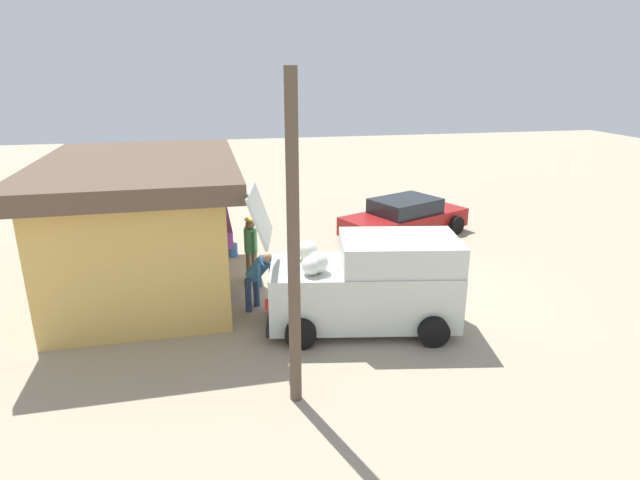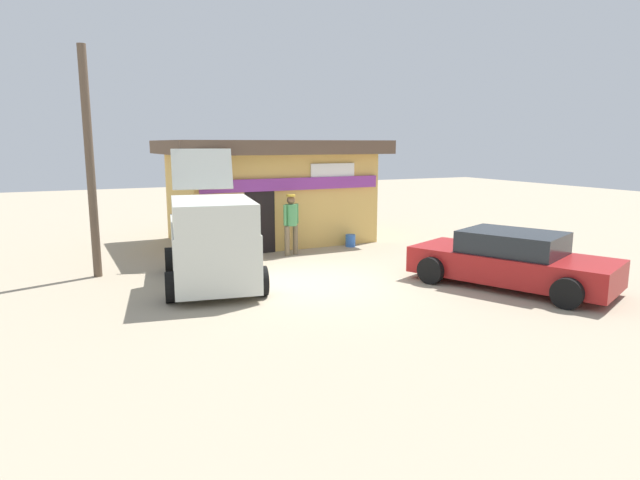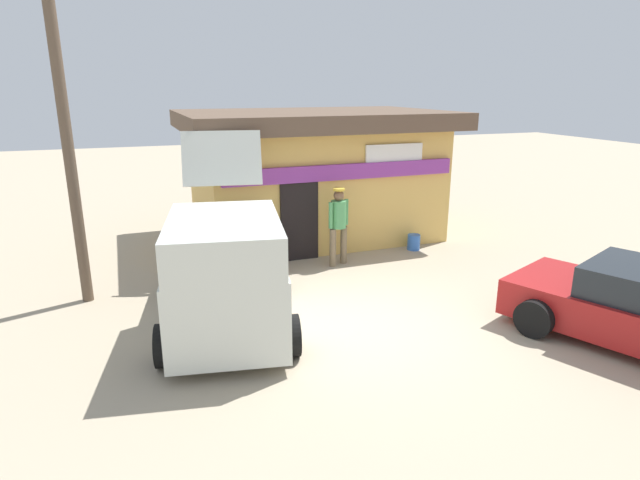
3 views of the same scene
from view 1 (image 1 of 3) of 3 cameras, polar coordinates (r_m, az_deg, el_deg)
The scene contains 9 objects.
ground_plane at distance 14.01m, azimuth 5.34°, elevation -4.58°, with size 60.00×60.00×0.00m, color tan.
storefront_bar at distance 13.85m, azimuth -18.62°, elevation 1.78°, with size 6.88×4.80×3.30m.
delivery_van at distance 11.35m, azimuth 5.34°, elevation -4.67°, with size 2.63×4.57×3.07m.
parked_sedan at distance 17.87m, azimuth 9.19°, elevation 2.39°, with size 3.43×4.75×1.26m.
vendor_standing at distance 13.65m, azimuth -7.54°, elevation -0.68°, with size 0.53×0.44×1.77m.
customer_bending at distance 12.15m, azimuth -6.80°, elevation -3.82°, with size 0.68×0.71×1.46m.
unloaded_banana_pile at distance 11.80m, azimuth -12.07°, elevation -8.52°, with size 0.74×0.87×0.40m.
paint_bucket at distance 15.97m, azimuth -9.52°, elevation -1.09°, with size 0.31×0.31×0.38m, color blue.
utility_pole at distance 8.18m, azimuth -2.90°, elevation -0.99°, with size 0.20×0.20×5.45m, color brown.
Camera 1 is at (-12.32, 3.86, 5.43)m, focal length 29.39 mm.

